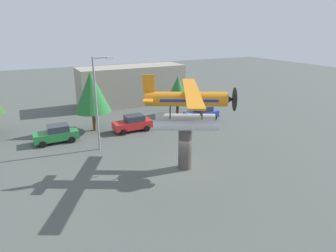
{
  "coord_description": "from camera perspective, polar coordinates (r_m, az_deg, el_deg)",
  "views": [
    {
      "loc": [
        -11.13,
        -18.72,
        10.95
      ],
      "look_at": [
        0.0,
        3.0,
        2.7
      ],
      "focal_mm": 31.51,
      "sensor_mm": 36.0,
      "label": 1
    }
  ],
  "objects": [
    {
      "name": "car_far_blue",
      "position": [
        36.43,
        6.54,
        2.5
      ],
      "size": [
        4.2,
        2.02,
        1.76
      ],
      "rotation": [
        0.0,
        0.0,
        3.14
      ],
      "color": "#2847B7",
      "rests_on": "ground"
    },
    {
      "name": "display_pedestal",
      "position": [
        23.62,
        3.33,
        -4.15
      ],
      "size": [
        1.1,
        1.1,
        3.61
      ],
      "primitive_type": "cylinder",
      "color": "#4C4742",
      "rests_on": "ground"
    },
    {
      "name": "car_mid_red",
      "position": [
        32.63,
        -6.8,
        0.56
      ],
      "size": [
        4.2,
        2.02,
        1.76
      ],
      "rotation": [
        0.0,
        0.0,
        3.14
      ],
      "color": "red",
      "rests_on": "ground"
    },
    {
      "name": "storefront_building",
      "position": [
        44.11,
        -7.02,
        7.85
      ],
      "size": [
        15.33,
        5.05,
        5.55
      ],
      "primitive_type": "cube",
      "color": "#9E9384",
      "rests_on": "ground"
    },
    {
      "name": "streetlight_primary",
      "position": [
        27.09,
        -13.43,
        5.27
      ],
      "size": [
        1.84,
        0.28,
        8.52
      ],
      "color": "gray",
      "rests_on": "ground"
    },
    {
      "name": "ground_plane",
      "position": [
        24.37,
        3.25,
        -8.06
      ],
      "size": [
        140.0,
        140.0,
        0.0
      ],
      "primitive_type": "plane",
      "color": "#515651"
    },
    {
      "name": "floatplane_monument",
      "position": [
        22.51,
        3.83,
        4.03
      ],
      "size": [
        7.1,
        9.69,
        4.0
      ],
      "rotation": [
        0.0,
        0.0,
        -0.49
      ],
      "color": "silver",
      "rests_on": "display_pedestal"
    },
    {
      "name": "tree_east",
      "position": [
        32.64,
        -14.55,
        6.38
      ],
      "size": [
        3.91,
        3.91,
        6.52
      ],
      "color": "brown",
      "rests_on": "ground"
    },
    {
      "name": "tree_center_back",
      "position": [
        37.82,
        1.88,
        7.02
      ],
      "size": [
        3.12,
        3.12,
        5.06
      ],
      "color": "brown",
      "rests_on": "ground"
    },
    {
      "name": "car_near_green",
      "position": [
        31.2,
        -20.76,
        -1.42
      ],
      "size": [
        4.2,
        2.02,
        1.76
      ],
      "rotation": [
        0.0,
        0.0,
        3.14
      ],
      "color": "#237A38",
      "rests_on": "ground"
    }
  ]
}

